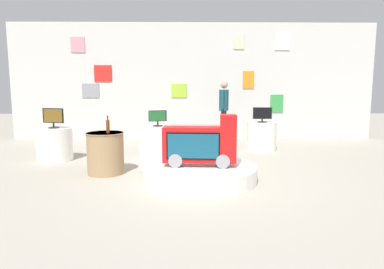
{
  "coord_description": "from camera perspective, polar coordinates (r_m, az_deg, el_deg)",
  "views": [
    {
      "loc": [
        -0.18,
        -5.37,
        1.48
      ],
      "look_at": [
        -0.09,
        0.24,
        0.71
      ],
      "focal_mm": 31.21,
      "sensor_mm": 36.0,
      "label": 1
    }
  ],
  "objects": [
    {
      "name": "back_wall_display",
      "position": [
        9.95,
        0.13,
        9.0
      ],
      "size": [
        10.65,
        0.13,
        3.38
      ],
      "color": "silver",
      "rests_on": "ground"
    },
    {
      "name": "bottle_on_side_table",
      "position": [
        5.9,
        -14.18,
        1.42
      ],
      "size": [
        0.06,
        0.06,
        0.3
      ],
      "color": "brown",
      "rests_on": "side_table_round"
    },
    {
      "name": "display_pedestal_left_rear",
      "position": [
        7.53,
        -22.41,
        -1.54
      ],
      "size": [
        0.72,
        0.72,
        0.68
      ],
      "primitive_type": "cylinder",
      "color": "white",
      "rests_on": "ground"
    },
    {
      "name": "display_pedestal_center_rear",
      "position": [
        8.33,
        11.82,
        -0.27
      ],
      "size": [
        0.7,
        0.7,
        0.68
      ],
      "primitive_type": "cylinder",
      "color": "white",
      "rests_on": "ground"
    },
    {
      "name": "main_display_pedestal",
      "position": [
        5.46,
        1.28,
        -6.62
      ],
      "size": [
        1.85,
        1.85,
        0.25
      ],
      "primitive_type": "cylinder",
      "color": "white",
      "rests_on": "ground"
    },
    {
      "name": "tv_on_right_rear",
      "position": [
        7.27,
        -5.91,
        2.87
      ],
      "size": [
        0.39,
        0.22,
        0.34
      ],
      "color": "black",
      "rests_on": "display_pedestal_right_rear"
    },
    {
      "name": "side_table_round",
      "position": [
        6.05,
        -14.57,
        -3.03
      ],
      "size": [
        0.66,
        0.66,
        0.73
      ],
      "color": "#9E7F56",
      "rests_on": "ground"
    },
    {
      "name": "display_pedestal_right_rear",
      "position": [
        7.33,
        -5.84,
        -1.22
      ],
      "size": [
        0.81,
        0.81,
        0.68
      ],
      "primitive_type": "cylinder",
      "color": "white",
      "rests_on": "ground"
    },
    {
      "name": "tv_on_center_rear",
      "position": [
        8.27,
        11.93,
        3.36
      ],
      "size": [
        0.46,
        0.23,
        0.36
      ],
      "color": "black",
      "rests_on": "display_pedestal_center_rear"
    },
    {
      "name": "shopper_browsing_near_truck",
      "position": [
        8.97,
        5.46,
        4.65
      ],
      "size": [
        0.29,
        0.54,
        1.7
      ],
      "color": "#38332D",
      "rests_on": "ground"
    },
    {
      "name": "ground_plane",
      "position": [
        5.58,
        1.01,
        -7.62
      ],
      "size": [
        30.0,
        30.0,
        0.0
      ],
      "primitive_type": "plane",
      "color": "#A8A091"
    },
    {
      "name": "tv_on_left_rear",
      "position": [
        7.46,
        -22.64,
        2.75
      ],
      "size": [
        0.47,
        0.22,
        0.41
      ],
      "color": "black",
      "rests_on": "display_pedestal_left_rear"
    },
    {
      "name": "novelty_firetruck_tv",
      "position": [
        5.35,
        1.54,
        -1.81
      ],
      "size": [
        1.19,
        0.45,
        0.83
      ],
      "color": "gray",
      "rests_on": "main_display_pedestal"
    }
  ]
}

